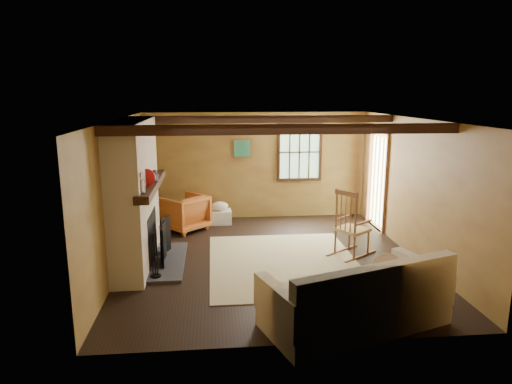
{
  "coord_description": "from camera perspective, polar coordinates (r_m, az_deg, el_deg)",
  "views": [
    {
      "loc": [
        -0.97,
        -7.41,
        2.83
      ],
      "look_at": [
        -0.22,
        0.4,
        1.11
      ],
      "focal_mm": 32.0,
      "sensor_mm": 36.0,
      "label": 1
    }
  ],
  "objects": [
    {
      "name": "firewood_pile",
      "position": [
        10.38,
        -10.84,
        -3.05
      ],
      "size": [
        0.6,
        0.11,
        0.22
      ],
      "color": "#4E3421",
      "rests_on": "ground"
    },
    {
      "name": "rug",
      "position": [
        7.83,
        3.5,
        -8.79
      ],
      "size": [
        2.5,
        3.0,
        0.01
      ],
      "primitive_type": "cube",
      "color": "tan",
      "rests_on": "ground"
    },
    {
      "name": "sofa",
      "position": [
        5.86,
        12.65,
        -13.2
      ],
      "size": [
        2.48,
        1.69,
        0.92
      ],
      "rotation": [
        0.0,
        0.0,
        0.33
      ],
      "color": "white",
      "rests_on": "ground"
    },
    {
      "name": "fireplace",
      "position": [
        7.71,
        -14.74,
        -0.97
      ],
      "size": [
        1.02,
        2.3,
        2.4
      ],
      "color": "#955539",
      "rests_on": "ground"
    },
    {
      "name": "room_envelope",
      "position": [
        7.85,
        3.29,
        3.6
      ],
      "size": [
        5.02,
        5.52,
        2.44
      ],
      "color": "olive",
      "rests_on": "ground"
    },
    {
      "name": "basket_pillow",
      "position": [
        10.0,
        -4.57,
        -1.76
      ],
      "size": [
        0.46,
        0.41,
        0.19
      ],
      "primitive_type": "ellipsoid",
      "rotation": [
        0.0,
        0.0,
        0.34
      ],
      "color": "white",
      "rests_on": "laundry_basket"
    },
    {
      "name": "ground",
      "position": [
        7.99,
        1.85,
        -8.36
      ],
      "size": [
        5.5,
        5.5,
        0.0
      ],
      "primitive_type": "plane",
      "color": "black",
      "rests_on": "ground"
    },
    {
      "name": "rocking_chair",
      "position": [
        8.19,
        11.77,
        -4.36
      ],
      "size": [
        0.97,
        0.88,
        1.2
      ],
      "rotation": [
        0.0,
        0.0,
        2.2
      ],
      "color": "tan",
      "rests_on": "ground"
    },
    {
      "name": "armchair",
      "position": [
        9.62,
        -8.93,
        -2.56
      ],
      "size": [
        1.15,
        1.15,
        0.75
      ],
      "primitive_type": "imported",
      "rotation": [
        0.0,
        0.0,
        -2.39
      ],
      "color": "#BF6026",
      "rests_on": "ground"
    },
    {
      "name": "laundry_basket",
      "position": [
        10.06,
        -4.55,
        -3.11
      ],
      "size": [
        0.51,
        0.4,
        0.3
      ],
      "primitive_type": "cube",
      "rotation": [
        0.0,
        0.0,
        0.04
      ],
      "color": "white",
      "rests_on": "ground"
    }
  ]
}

